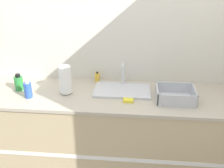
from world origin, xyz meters
The scene contains 9 objects.
wall_back centered at (0.00, 0.69, 1.30)m, with size 4.87×0.06×2.60m.
counter_cabinet centered at (0.00, 0.33, 0.47)m, with size 2.49×0.68×0.94m.
sink centered at (0.15, 0.41, 0.96)m, with size 0.53×0.32×0.24m.
paper_towel_roll centered at (-0.37, 0.31, 1.08)m, with size 0.11×0.11×0.27m.
dish_rack centered at (0.63, 0.27, 0.98)m, with size 0.34×0.27×0.11m.
bottle_green centered at (-0.84, 0.34, 1.01)m, with size 0.08×0.08×0.16m.
bottle_blue centered at (-0.70, 0.20, 1.01)m, with size 0.07×0.07×0.17m.
soap_dispenser centered at (-0.12, 0.59, 0.99)m, with size 0.05×0.05×0.11m.
sponge centered at (0.21, 0.20, 0.95)m, with size 0.09×0.06×0.02m.
Camera 1 is at (0.26, -1.83, 2.07)m, focal length 42.00 mm.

